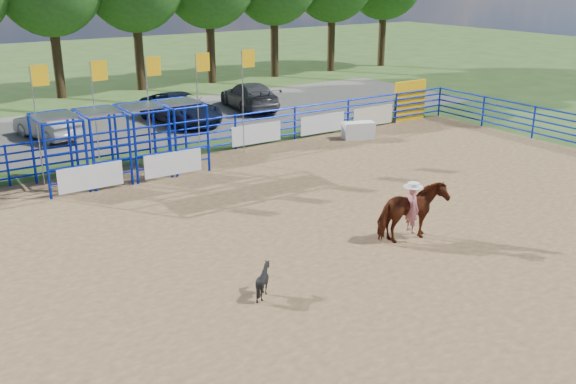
% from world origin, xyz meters
% --- Properties ---
extents(ground, '(120.00, 120.00, 0.00)m').
position_xyz_m(ground, '(0.00, 0.00, 0.00)').
color(ground, '#406026').
rests_on(ground, ground).
extents(arena_dirt, '(30.00, 20.00, 0.02)m').
position_xyz_m(arena_dirt, '(0.00, 0.00, 0.01)').
color(arena_dirt, olive).
rests_on(arena_dirt, ground).
extents(gravel_strip, '(40.00, 10.00, 0.01)m').
position_xyz_m(gravel_strip, '(0.00, 17.00, 0.01)').
color(gravel_strip, slate).
rests_on(gravel_strip, ground).
extents(announcer_table, '(1.52, 1.06, 0.74)m').
position_xyz_m(announcer_table, '(8.47, 8.59, 0.39)').
color(announcer_table, white).
rests_on(announcer_table, arena_dirt).
extents(horse_and_rider, '(2.04, 1.08, 2.35)m').
position_xyz_m(horse_and_rider, '(2.35, -1.22, 0.91)').
color(horse_and_rider, '#5E2712').
rests_on(horse_and_rider, arena_dirt).
extents(calf, '(0.70, 0.62, 0.76)m').
position_xyz_m(calf, '(-2.74, -1.73, 0.40)').
color(calf, black).
rests_on(calf, arena_dirt).
extents(car_b, '(2.28, 4.05, 1.26)m').
position_xyz_m(car_b, '(-3.19, 16.26, 0.64)').
color(car_b, gray).
rests_on(car_b, gravel_strip).
extents(car_c, '(2.76, 5.35, 1.44)m').
position_xyz_m(car_c, '(3.17, 15.88, 0.73)').
color(car_c, black).
rests_on(car_c, gravel_strip).
extents(car_d, '(2.75, 5.20, 1.44)m').
position_xyz_m(car_d, '(7.69, 16.95, 0.73)').
color(car_d, '#515153').
rests_on(car_d, gravel_strip).
extents(perimeter_fence, '(30.10, 20.10, 1.50)m').
position_xyz_m(perimeter_fence, '(0.00, 0.00, 0.75)').
color(perimeter_fence, '#081FB9').
rests_on(perimeter_fence, ground).
extents(chute_assembly, '(19.32, 2.41, 4.20)m').
position_xyz_m(chute_assembly, '(-1.90, 8.84, 1.26)').
color(chute_assembly, '#081FB9').
rests_on(chute_assembly, ground).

